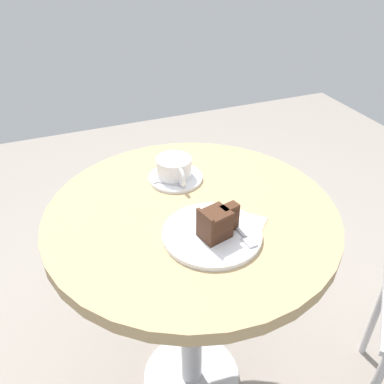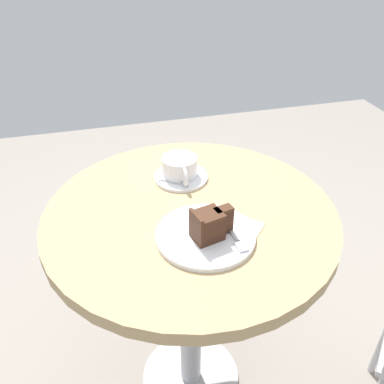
{
  "view_description": "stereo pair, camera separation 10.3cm",
  "coord_description": "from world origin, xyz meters",
  "px_view_note": "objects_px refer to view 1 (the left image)",
  "views": [
    {
      "loc": [
        0.77,
        -0.31,
        1.37
      ],
      "look_at": [
        -0.02,
        0.01,
        0.79
      ],
      "focal_mm": 38.0,
      "sensor_mm": 36.0,
      "label": 1
    },
    {
      "loc": [
        0.81,
        -0.21,
        1.37
      ],
      "look_at": [
        -0.02,
        0.01,
        0.79
      ],
      "focal_mm": 38.0,
      "sensor_mm": 36.0,
      "label": 2
    }
  ],
  "objects_px": {
    "teaspoon": "(163,183)",
    "napkin": "(225,231)",
    "coffee_cup": "(174,167)",
    "cake_slice": "(217,223)",
    "cake_plate": "(212,234)",
    "fork": "(241,233)",
    "saucer": "(176,178)"
  },
  "relations": [
    {
      "from": "cake_plate",
      "to": "napkin",
      "type": "height_order",
      "value": "cake_plate"
    },
    {
      "from": "teaspoon",
      "to": "cake_plate",
      "type": "xyz_separation_m",
      "value": [
        0.24,
        0.04,
        -0.01
      ]
    },
    {
      "from": "cake_slice",
      "to": "coffee_cup",
      "type": "bearing_deg",
      "value": -179.68
    },
    {
      "from": "teaspoon",
      "to": "saucer",
      "type": "bearing_deg",
      "value": -116.46
    },
    {
      "from": "coffee_cup",
      "to": "teaspoon",
      "type": "height_order",
      "value": "coffee_cup"
    },
    {
      "from": "coffee_cup",
      "to": "cake_slice",
      "type": "distance_m",
      "value": 0.28
    },
    {
      "from": "teaspoon",
      "to": "fork",
      "type": "distance_m",
      "value": 0.29
    },
    {
      "from": "saucer",
      "to": "fork",
      "type": "relative_size",
      "value": 1.06
    },
    {
      "from": "teaspoon",
      "to": "napkin",
      "type": "distance_m",
      "value": 0.25
    },
    {
      "from": "cake_slice",
      "to": "napkin",
      "type": "xyz_separation_m",
      "value": [
        -0.02,
        0.03,
        -0.04
      ]
    },
    {
      "from": "cake_plate",
      "to": "saucer",
      "type": "bearing_deg",
      "value": 178.75
    },
    {
      "from": "saucer",
      "to": "cake_slice",
      "type": "xyz_separation_m",
      "value": [
        0.28,
        -0.0,
        0.04
      ]
    },
    {
      "from": "saucer",
      "to": "cake_slice",
      "type": "distance_m",
      "value": 0.28
    },
    {
      "from": "fork",
      "to": "napkin",
      "type": "xyz_separation_m",
      "value": [
        -0.03,
        -0.03,
        -0.01
      ]
    },
    {
      "from": "cake_plate",
      "to": "fork",
      "type": "relative_size",
      "value": 1.62
    },
    {
      "from": "cake_plate",
      "to": "cake_slice",
      "type": "height_order",
      "value": "cake_slice"
    },
    {
      "from": "coffee_cup",
      "to": "saucer",
      "type": "bearing_deg",
      "value": 32.66
    },
    {
      "from": "saucer",
      "to": "cake_slice",
      "type": "bearing_deg",
      "value": -0.13
    },
    {
      "from": "teaspoon",
      "to": "fork",
      "type": "xyz_separation_m",
      "value": [
        0.28,
        0.1,
        0.0
      ]
    },
    {
      "from": "teaspoon",
      "to": "cake_slice",
      "type": "relative_size",
      "value": 0.8
    },
    {
      "from": "saucer",
      "to": "teaspoon",
      "type": "xyz_separation_m",
      "value": [
        0.02,
        -0.04,
        0.01
      ]
    },
    {
      "from": "cake_plate",
      "to": "cake_slice",
      "type": "distance_m",
      "value": 0.04
    },
    {
      "from": "napkin",
      "to": "coffee_cup",
      "type": "bearing_deg",
      "value": -173.19
    },
    {
      "from": "saucer",
      "to": "teaspoon",
      "type": "relative_size",
      "value": 1.88
    },
    {
      "from": "coffee_cup",
      "to": "teaspoon",
      "type": "bearing_deg",
      "value": -59.0
    },
    {
      "from": "coffee_cup",
      "to": "cake_slice",
      "type": "relative_size",
      "value": 1.31
    },
    {
      "from": "fork",
      "to": "napkin",
      "type": "height_order",
      "value": "fork"
    },
    {
      "from": "saucer",
      "to": "coffee_cup",
      "type": "xyz_separation_m",
      "value": [
        -0.0,
        -0.0,
        0.03
      ]
    },
    {
      "from": "teaspoon",
      "to": "cake_plate",
      "type": "relative_size",
      "value": 0.35
    },
    {
      "from": "coffee_cup",
      "to": "fork",
      "type": "bearing_deg",
      "value": 10.78
    },
    {
      "from": "saucer",
      "to": "fork",
      "type": "distance_m",
      "value": 0.3
    },
    {
      "from": "coffee_cup",
      "to": "cake_slice",
      "type": "bearing_deg",
      "value": 0.32
    }
  ]
}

